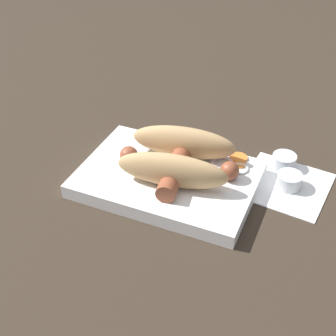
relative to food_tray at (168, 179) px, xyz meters
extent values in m
plane|color=#33281E|center=(0.00, 0.00, -0.01)|extent=(3.00, 3.00, 0.00)
cube|color=white|center=(0.00, 0.00, 0.00)|extent=(0.28, 0.19, 0.02)
ellipsoid|color=tan|center=(0.02, -0.02, 0.04)|extent=(0.17, 0.06, 0.06)
ellipsoid|color=tan|center=(0.01, 0.05, 0.04)|extent=(0.17, 0.06, 0.06)
cylinder|color=brown|center=(0.01, 0.01, 0.03)|extent=(0.05, 0.17, 0.03)
sphere|color=brown|center=(0.09, 0.03, 0.03)|extent=(0.03, 0.03, 0.03)
sphere|color=brown|center=(-0.07, 0.00, 0.03)|extent=(0.03, 0.03, 0.03)
cylinder|color=orange|center=(0.09, 0.08, 0.01)|extent=(0.04, 0.04, 0.00)
cylinder|color=orange|center=(0.09, 0.07, 0.01)|extent=(0.03, 0.03, 0.00)
torus|color=silver|center=(0.10, 0.05, 0.01)|extent=(0.03, 0.03, 0.00)
torus|color=silver|center=(0.07, 0.06, 0.01)|extent=(0.04, 0.04, 0.00)
cube|color=white|center=(0.17, 0.07, -0.01)|extent=(0.15, 0.15, 0.00)
cylinder|color=silver|center=(0.18, 0.07, 0.00)|extent=(0.04, 0.04, 0.02)
cylinder|color=gold|center=(0.18, 0.07, -0.01)|extent=(0.03, 0.03, 0.01)
cylinder|color=silver|center=(0.16, 0.12, 0.00)|extent=(0.04, 0.04, 0.02)
cylinder|color=white|center=(0.16, 0.12, -0.01)|extent=(0.03, 0.03, 0.01)
camera|label=1|loc=(0.23, -0.53, 0.46)|focal=50.00mm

